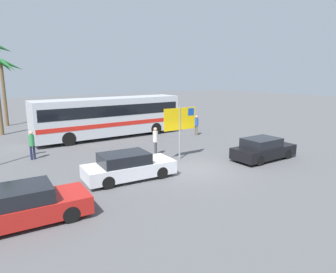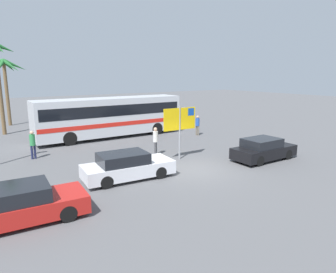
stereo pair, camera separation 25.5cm
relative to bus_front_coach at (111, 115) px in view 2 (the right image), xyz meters
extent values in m
plane|color=#565659|center=(0.35, -10.51, -1.78)|extent=(120.00, 120.00, 0.00)
cube|color=silver|center=(0.00, 0.00, -0.06)|extent=(11.82, 2.43, 2.90)
cube|color=black|center=(0.00, 0.00, 0.49)|extent=(11.35, 2.45, 0.84)
cube|color=red|center=(0.00, 0.00, -0.57)|extent=(11.70, 2.45, 0.32)
cylinder|color=black|center=(3.66, 1.09, -1.28)|extent=(1.00, 0.28, 1.00)
cylinder|color=black|center=(3.66, -1.09, -1.28)|extent=(1.00, 0.28, 1.00)
cylinder|color=black|center=(-3.66, 1.09, -1.28)|extent=(1.00, 0.28, 1.00)
cylinder|color=black|center=(-3.66, -1.09, -1.28)|extent=(1.00, 0.28, 1.00)
cylinder|color=gray|center=(0.83, -8.33, -0.18)|extent=(0.11, 0.11, 3.20)
cube|color=yellow|center=(0.83, -8.33, 0.67)|extent=(2.20, 0.12, 1.30)
cube|color=#1447A8|center=(1.63, -8.35, 1.04)|extent=(0.44, 0.08, 0.44)
cube|color=black|center=(4.97, -11.22, -1.30)|extent=(4.09, 1.72, 0.64)
cube|color=black|center=(4.73, -11.22, -0.72)|extent=(2.13, 1.57, 0.52)
cylinder|color=black|center=(6.24, -10.46, -1.48)|extent=(0.60, 0.17, 0.60)
cylinder|color=black|center=(6.23, -12.01, -1.48)|extent=(0.60, 0.17, 0.60)
cylinder|color=black|center=(3.71, -10.44, -1.48)|extent=(0.60, 0.17, 0.60)
cylinder|color=black|center=(3.70, -11.98, -1.48)|extent=(0.60, 0.17, 0.60)
cube|color=red|center=(-8.24, -11.71, -1.30)|extent=(4.26, 2.03, 0.64)
cube|color=black|center=(-8.49, -11.70, -0.72)|extent=(2.26, 1.77, 0.52)
cylinder|color=black|center=(-6.91, -10.97, -1.48)|extent=(0.61, 0.20, 0.60)
cylinder|color=black|center=(-7.00, -12.61, -1.48)|extent=(0.61, 0.20, 0.60)
cube|color=silver|center=(-3.27, -9.74, -1.30)|extent=(4.53, 2.07, 0.64)
cube|color=black|center=(-3.54, -9.72, -0.72)|extent=(2.41, 1.77, 0.52)
cylinder|color=black|center=(-1.85, -9.05, -1.48)|extent=(0.61, 0.21, 0.60)
cylinder|color=black|center=(-1.97, -10.64, -1.48)|extent=(0.61, 0.21, 0.60)
cylinder|color=black|center=(-4.58, -8.84, -1.48)|extent=(0.61, 0.21, 0.60)
cylinder|color=black|center=(-4.70, -10.43, -1.48)|extent=(0.61, 0.21, 0.60)
cylinder|color=#1E2347|center=(-6.42, -3.41, -1.36)|extent=(0.13, 0.13, 0.84)
cylinder|color=#1E2347|center=(-6.59, -3.44, -1.36)|extent=(0.13, 0.13, 0.84)
cylinder|color=#338E4C|center=(-6.51, -3.42, -0.61)|extent=(0.32, 0.32, 0.67)
sphere|color=tan|center=(-6.51, -3.42, -0.16)|extent=(0.23, 0.23, 0.23)
cylinder|color=#706656|center=(6.30, -3.42, -1.38)|extent=(0.13, 0.13, 0.81)
cylinder|color=#706656|center=(6.24, -3.25, -1.38)|extent=(0.13, 0.13, 0.81)
cylinder|color=#2851B2|center=(6.27, -3.33, -0.66)|extent=(0.32, 0.32, 0.64)
sphere|color=tan|center=(6.27, -3.33, -0.23)|extent=(0.22, 0.22, 0.22)
cylinder|color=#4C4C51|center=(0.02, -6.83, -1.35)|extent=(0.13, 0.13, 0.86)
cylinder|color=#4C4C51|center=(0.15, -6.71, -1.35)|extent=(0.13, 0.13, 0.86)
cylinder|color=silver|center=(0.09, -6.77, -0.58)|extent=(0.32, 0.32, 0.68)
sphere|color=tan|center=(0.09, -6.77, -0.12)|extent=(0.23, 0.23, 0.23)
cylinder|color=brown|center=(-6.17, 10.89, 1.25)|extent=(0.32, 0.32, 6.07)
cone|color=#23662D|center=(-5.21, 10.91, 4.07)|extent=(2.11, 0.49, 1.24)
cone|color=#23662D|center=(-5.65, 11.66, 4.00)|extent=(1.52, 1.95, 1.37)
cone|color=#23662D|center=(-6.57, 10.07, 3.97)|extent=(1.29, 2.03, 1.42)
cone|color=#23662D|center=(-5.65, 10.11, 4.01)|extent=(1.51, 1.97, 1.34)
cylinder|color=brown|center=(-7.14, 6.05, 1.80)|extent=(0.32, 0.32, 7.17)
cone|color=#23662D|center=(-6.45, 6.06, 5.31)|extent=(1.55, 0.45, 0.96)
camera|label=1|loc=(-9.70, -22.46, 3.28)|focal=32.26mm
camera|label=2|loc=(-9.49, -22.60, 3.28)|focal=32.26mm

